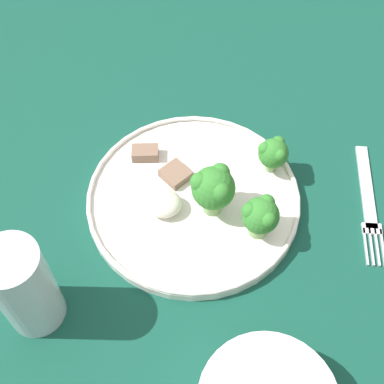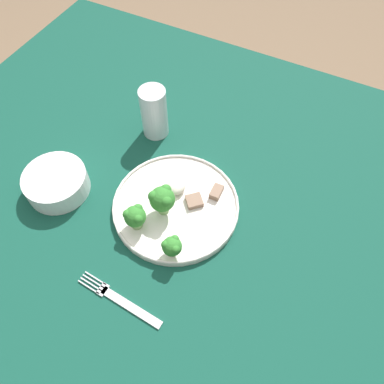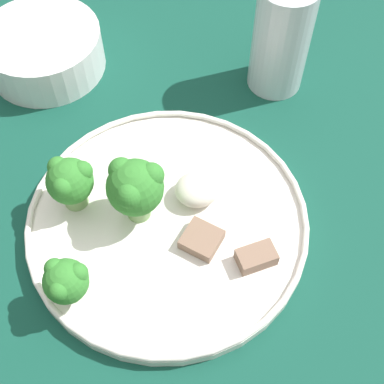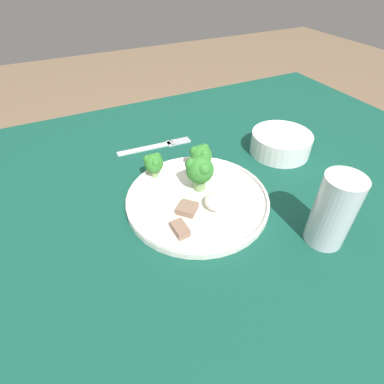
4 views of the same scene
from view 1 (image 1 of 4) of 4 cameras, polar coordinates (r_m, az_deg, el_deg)
name	(u,v)px [view 1 (image 1 of 4)]	position (r m, az deg, el deg)	size (l,w,h in m)	color
table	(161,296)	(0.73, -3.31, -11.02)	(1.06, 1.17, 0.77)	#114738
dinner_plate	(193,199)	(0.67, 0.15, -0.74)	(0.27, 0.27, 0.02)	white
fork	(368,201)	(0.71, 18.27, -0.96)	(0.03, 0.18, 0.00)	silver
drinking_glass	(26,291)	(0.58, -17.30, -10.00)	(0.06, 0.06, 0.13)	silver
broccoli_floret_near_rim_left	(213,188)	(0.62, 2.29, 0.43)	(0.05, 0.05, 0.07)	#7FA866
broccoli_floret_center_left	(261,216)	(0.62, 7.33, -2.52)	(0.04, 0.04, 0.06)	#7FA866
broccoli_floret_back_left	(273,153)	(0.67, 8.68, 4.14)	(0.04, 0.04, 0.05)	#7FA866
meat_slice_front_slice	(175,174)	(0.68, -1.78, 1.92)	(0.05, 0.05, 0.01)	#846651
meat_slice_middle_slice	(145,153)	(0.70, -5.02, 4.17)	(0.04, 0.02, 0.01)	#846651
sauce_dollop	(164,204)	(0.65, -3.01, -1.26)	(0.04, 0.04, 0.02)	silver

